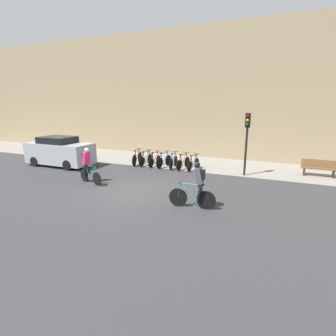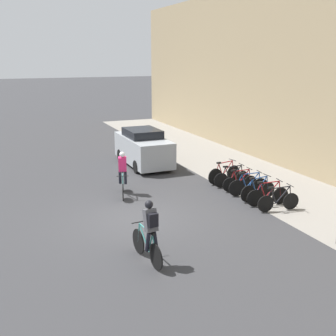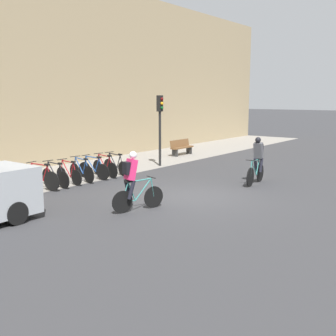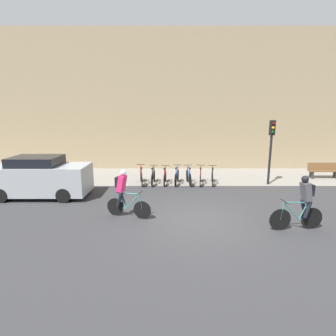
% 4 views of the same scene
% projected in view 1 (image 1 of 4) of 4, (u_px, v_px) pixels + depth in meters
% --- Properties ---
extents(ground, '(200.00, 200.00, 0.00)m').
position_uv_depth(ground, '(130.00, 191.00, 11.81)').
color(ground, '#333335').
extents(kerb_strip, '(44.00, 4.50, 0.01)m').
position_uv_depth(kerb_strip, '(182.00, 162.00, 17.84)').
color(kerb_strip, gray).
rests_on(kerb_strip, ground).
extents(building_facade, '(44.00, 0.60, 9.10)m').
position_uv_depth(building_facade, '(195.00, 94.00, 19.05)').
color(building_facade, '#9E8966').
rests_on(building_facade, ground).
extents(cyclist_pink, '(1.66, 0.64, 1.77)m').
position_uv_depth(cyclist_pink, '(88.00, 164.00, 12.90)').
color(cyclist_pink, black).
rests_on(cyclist_pink, ground).
extents(cyclist_grey, '(1.79, 0.48, 1.80)m').
position_uv_depth(cyclist_grey, '(197.00, 184.00, 9.67)').
color(cyclist_grey, black).
rests_on(cyclist_grey, ground).
extents(parked_bike_0, '(0.46, 1.73, 0.99)m').
position_uv_depth(parked_bike_0, '(137.00, 158.00, 17.07)').
color(parked_bike_0, black).
rests_on(parked_bike_0, ground).
extents(parked_bike_1, '(0.46, 1.68, 0.96)m').
position_uv_depth(parked_bike_1, '(146.00, 159.00, 16.83)').
color(parked_bike_1, black).
rests_on(parked_bike_1, ground).
extents(parked_bike_2, '(0.46, 1.57, 0.94)m').
position_uv_depth(parked_bike_2, '(155.00, 160.00, 16.60)').
color(parked_bike_2, black).
rests_on(parked_bike_2, ground).
extents(parked_bike_3, '(0.46, 1.69, 0.97)m').
position_uv_depth(parked_bike_3, '(164.00, 161.00, 16.35)').
color(parked_bike_3, black).
rests_on(parked_bike_3, ground).
extents(parked_bike_4, '(0.46, 1.64, 0.97)m').
position_uv_depth(parked_bike_4, '(173.00, 162.00, 16.11)').
color(parked_bike_4, black).
rests_on(parked_bike_4, ground).
extents(parked_bike_5, '(0.46, 1.69, 0.96)m').
position_uv_depth(parked_bike_5, '(183.00, 162.00, 15.86)').
color(parked_bike_5, black).
rests_on(parked_bike_5, ground).
extents(parked_bike_6, '(0.46, 1.63, 0.95)m').
position_uv_depth(parked_bike_6, '(193.00, 163.00, 15.62)').
color(parked_bike_6, black).
rests_on(parked_bike_6, ground).
extents(traffic_light_pole, '(0.26, 0.30, 3.39)m').
position_uv_depth(traffic_light_pole, '(247.00, 133.00, 13.94)').
color(traffic_light_pole, black).
rests_on(traffic_light_pole, ground).
extents(bench, '(1.76, 0.44, 0.89)m').
position_uv_depth(bench, '(319.00, 168.00, 14.21)').
color(bench, brown).
rests_on(bench, ground).
extents(parked_car, '(4.30, 1.84, 1.85)m').
position_uv_depth(parked_car, '(60.00, 152.00, 16.62)').
color(parked_car, '#9EA3A8').
rests_on(parked_car, ground).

